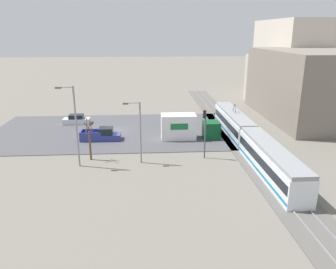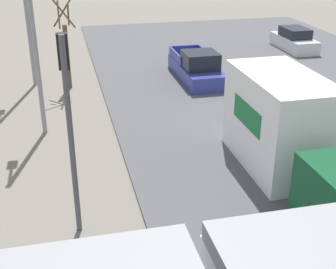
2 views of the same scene
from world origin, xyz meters
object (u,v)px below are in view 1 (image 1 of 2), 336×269
object	(u,v)px
light_rail_tram	(249,139)
pickup_truck	(101,135)
street_lamp_near_crossing	(138,128)
street_lamp_mid_block	(74,122)
box_truck	(186,127)
street_tree	(90,142)
traffic_light_pole	(205,128)
sedan_car_0	(77,120)

from	to	relation	value
light_rail_tram	pickup_truck	size ratio (longest dim) A/B	5.43
street_lamp_near_crossing	street_lamp_mid_block	bearing A→B (deg)	-85.26
box_truck	street_tree	world-z (taller)	street_tree
light_rail_tram	street_lamp_near_crossing	world-z (taller)	street_lamp_near_crossing
light_rail_tram	traffic_light_pole	distance (m)	6.82
traffic_light_pole	street_tree	bearing A→B (deg)	-91.28
street_lamp_near_crossing	sedan_car_0	bearing A→B (deg)	-148.66
street_lamp_mid_block	street_lamp_near_crossing	bearing A→B (deg)	94.74
pickup_truck	sedan_car_0	xyz separation A→B (m)	(-8.89, -5.23, -0.03)
light_rail_tram	pickup_truck	xyz separation A→B (m)	(-5.51, -19.35, -0.87)
sedan_car_0	box_truck	bearing A→B (deg)	62.45
traffic_light_pole	street_lamp_near_crossing	world-z (taller)	street_lamp_near_crossing
box_truck	street_tree	xyz separation A→B (m)	(7.22, -12.33, 0.58)
sedan_car_0	street_lamp_near_crossing	xyz separation A→B (m)	(17.54, 10.68, 3.51)
box_truck	street_tree	size ratio (longest dim) A/B	1.66
light_rail_tram	street_lamp_mid_block	distance (m)	21.47
traffic_light_pole	street_lamp_near_crossing	size ratio (longest dim) A/B	0.82
street_tree	street_lamp_mid_block	xyz separation A→B (m)	(1.91, -1.16, 2.94)
street_lamp_near_crossing	box_truck	bearing A→B (deg)	142.60
traffic_light_pole	box_truck	bearing A→B (deg)	-170.62
pickup_truck	street_tree	size ratio (longest dim) A/B	1.12
light_rail_tram	traffic_light_pole	bearing A→B (deg)	-71.08
pickup_truck	traffic_light_pole	size ratio (longest dim) A/B	0.94
box_truck	traffic_light_pole	world-z (taller)	traffic_light_pole
street_lamp_near_crossing	street_lamp_mid_block	world-z (taller)	street_lamp_mid_block
street_tree	street_lamp_mid_block	world-z (taller)	street_lamp_mid_block
pickup_truck	sedan_car_0	world-z (taller)	pickup_truck
box_truck	pickup_truck	world-z (taller)	box_truck
light_rail_tram	pickup_truck	distance (m)	20.13
pickup_truck	light_rail_tram	bearing A→B (deg)	74.10
light_rail_tram	street_tree	xyz separation A→B (m)	(1.80, -19.69, 0.65)
sedan_car_0	street_tree	distance (m)	16.99
light_rail_tram	street_lamp_near_crossing	bearing A→B (deg)	-77.30
light_rail_tram	sedan_car_0	distance (m)	28.50
box_truck	sedan_car_0	bearing A→B (deg)	-117.55
light_rail_tram	traffic_light_pole	xyz separation A→B (m)	(2.10, -6.12, 2.16)
street_lamp_near_crossing	street_lamp_mid_block	distance (m)	7.04
street_tree	street_lamp_near_crossing	xyz separation A→B (m)	(1.34, 5.79, 1.96)
traffic_light_pole	street_lamp_near_crossing	distance (m)	7.86
box_truck	sedan_car_0	xyz separation A→B (m)	(-8.98, -17.22, -0.98)
box_truck	street_lamp_mid_block	size ratio (longest dim) A/B	0.90
light_rail_tram	street_lamp_near_crossing	xyz separation A→B (m)	(3.13, -13.90, 2.61)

